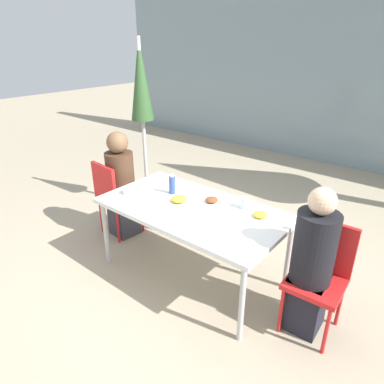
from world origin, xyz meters
name	(u,v)px	position (x,y,z in m)	size (l,w,h in m)	color
ground_plane	(192,273)	(0.00, 0.00, 0.00)	(24.00, 24.00, 0.00)	tan
building_facade	(350,77)	(0.00, 4.15, 1.50)	(10.00, 0.20, 3.00)	gray
dining_table	(192,212)	(0.00, 0.00, 0.68)	(1.69, 0.90, 0.73)	white
chair_left	(113,194)	(-1.15, 0.02, 0.52)	(0.43, 0.43, 0.88)	red
person_left	(121,187)	(-1.09, 0.10, 0.59)	(0.30, 0.30, 1.22)	#383842
chair_right	(320,269)	(1.14, 0.13, 0.52)	(0.42, 0.42, 0.88)	red
person_right	(311,266)	(1.09, 0.05, 0.58)	(0.30, 0.30, 1.20)	black
closed_umbrella	(142,94)	(-1.38, 0.74, 1.50)	(0.36, 0.36, 2.13)	#333333
plate_0	(179,201)	(-0.14, -0.01, 0.75)	(0.26, 0.26, 0.07)	white
plate_1	(212,201)	(0.09, 0.17, 0.75)	(0.21, 0.21, 0.06)	white
plate_2	(260,216)	(0.57, 0.20, 0.75)	(0.21, 0.21, 0.06)	white
bottle	(172,185)	(-0.34, 0.11, 0.82)	(0.06, 0.06, 0.19)	#334C8E
drinking_cup	(245,203)	(0.37, 0.28, 0.78)	(0.08, 0.08, 0.10)	silver
salad_bowl	(130,190)	(-0.66, -0.14, 0.75)	(0.15, 0.15, 0.06)	white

